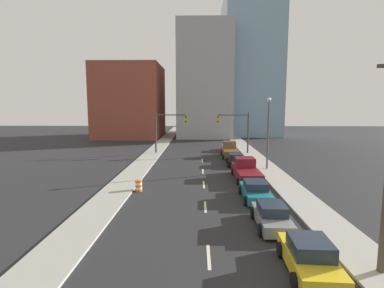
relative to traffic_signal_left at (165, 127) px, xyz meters
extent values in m
cube|color=#9E9B93|center=(-1.84, 6.74, -3.96)|extent=(2.69, 93.19, 0.14)
cube|color=#9E9B93|center=(12.80, 6.74, -3.96)|extent=(2.69, 93.19, 0.14)
cube|color=beige|center=(5.48, -30.69, -4.03)|extent=(0.16, 2.40, 0.01)
cube|color=beige|center=(5.48, -23.63, -4.03)|extent=(0.16, 2.40, 0.01)
cube|color=beige|center=(5.48, -17.66, -4.03)|extent=(0.16, 2.40, 0.01)
cube|color=beige|center=(5.48, -12.03, -4.03)|extent=(0.16, 2.40, 0.01)
cube|color=beige|center=(5.48, -5.90, -4.03)|extent=(0.16, 2.40, 0.01)
cube|color=brown|center=(-10.48, 24.23, 4.01)|extent=(14.00, 16.00, 16.08)
cube|color=#99999E|center=(6.31, 28.23, 8.45)|extent=(12.00, 20.00, 24.97)
cube|color=#7A9EB7|center=(17.54, 32.23, 12.41)|extent=(13.00, 20.00, 32.88)
cylinder|color=#38383D|center=(-1.38, 0.00, -0.95)|extent=(0.24, 0.24, 6.17)
cylinder|color=#38383D|center=(0.87, 0.00, 1.73)|extent=(4.49, 0.16, 0.16)
cube|color=#B79319|center=(3.11, 0.00, 1.10)|extent=(0.34, 0.32, 1.10)
cylinder|color=#4C0C0C|center=(3.11, -0.17, 1.44)|extent=(0.22, 0.04, 0.22)
cylinder|color=yellow|center=(3.11, -0.17, 1.10)|extent=(0.22, 0.04, 0.22)
cylinder|color=#0C3F14|center=(3.11, -0.17, 0.76)|extent=(0.22, 0.04, 0.22)
cylinder|color=#38383D|center=(12.32, 0.00, -0.95)|extent=(0.24, 0.24, 6.17)
cylinder|color=#38383D|center=(10.08, 0.00, 1.73)|extent=(4.49, 0.16, 0.16)
cube|color=#B79319|center=(7.83, 0.00, 1.10)|extent=(0.34, 0.32, 1.10)
cylinder|color=#4C0C0C|center=(7.83, -0.17, 1.44)|extent=(0.22, 0.04, 0.22)
cylinder|color=yellow|center=(7.83, -0.17, 1.10)|extent=(0.22, 0.04, 0.22)
cylinder|color=#0C3F14|center=(7.83, -0.17, 0.76)|extent=(0.22, 0.04, 0.22)
cylinder|color=orange|center=(-0.04, -19.85, -3.94)|extent=(0.56, 0.56, 0.19)
cylinder|color=white|center=(-0.04, -19.85, -3.75)|extent=(0.56, 0.56, 0.19)
cylinder|color=orange|center=(-0.04, -19.85, -3.56)|extent=(0.56, 0.56, 0.19)
cylinder|color=white|center=(-0.04, -19.85, -3.37)|extent=(0.56, 0.56, 0.19)
cylinder|color=orange|center=(-0.04, -19.85, -3.18)|extent=(0.56, 0.56, 0.19)
cylinder|color=#4C4C51|center=(12.68, -11.07, -0.25)|extent=(0.20, 0.20, 7.57)
sphere|color=white|center=(12.68, -11.07, 3.76)|extent=(0.44, 0.44, 0.44)
cube|color=gold|center=(9.77, -31.98, -3.50)|extent=(2.06, 4.33, 0.68)
cube|color=#1E2838|center=(9.77, -31.98, -2.84)|extent=(1.72, 1.99, 0.63)
cylinder|color=black|center=(8.88, -30.61, -3.68)|extent=(0.26, 0.72, 0.71)
cylinder|color=black|center=(10.79, -30.71, -3.68)|extent=(0.26, 0.72, 0.71)
cylinder|color=black|center=(8.75, -33.24, -3.68)|extent=(0.26, 0.72, 0.71)
cylinder|color=black|center=(10.65, -33.34, -3.68)|extent=(0.26, 0.72, 0.71)
cube|color=slate|center=(9.33, -27.07, -3.52)|extent=(1.80, 4.34, 0.63)
cube|color=#1E2838|center=(9.33, -27.07, -2.91)|extent=(1.55, 1.97, 0.60)
cylinder|color=black|center=(8.46, -25.71, -3.68)|extent=(0.23, 0.71, 0.71)
cylinder|color=black|center=(10.25, -25.75, -3.68)|extent=(0.23, 0.71, 0.71)
cylinder|color=black|center=(8.41, -28.39, -3.68)|extent=(0.23, 0.71, 0.71)
cylinder|color=black|center=(10.20, -28.42, -3.68)|extent=(0.23, 0.71, 0.71)
cube|color=#196B75|center=(9.36, -21.78, -3.53)|extent=(1.86, 4.56, 0.64)
cube|color=#1E2838|center=(9.36, -21.78, -2.91)|extent=(1.63, 2.06, 0.60)
cylinder|color=black|center=(8.41, -20.36, -3.70)|extent=(0.22, 0.67, 0.67)
cylinder|color=black|center=(10.32, -20.37, -3.70)|extent=(0.22, 0.67, 0.67)
cylinder|color=black|center=(8.40, -23.18, -3.70)|extent=(0.22, 0.67, 0.67)
cylinder|color=black|center=(10.31, -23.19, -3.70)|extent=(0.22, 0.67, 0.67)
cube|color=maroon|center=(9.66, -15.53, -3.41)|extent=(2.23, 6.41, 0.92)
cube|color=maroon|center=(9.64, -14.57, -2.50)|extent=(1.91, 1.94, 0.89)
cylinder|color=black|center=(8.52, -13.57, -3.73)|extent=(0.23, 0.61, 0.61)
cylinder|color=black|center=(10.72, -13.53, -3.73)|extent=(0.23, 0.61, 0.61)
cylinder|color=black|center=(8.59, -17.52, -3.73)|extent=(0.23, 0.61, 0.61)
cylinder|color=black|center=(10.79, -17.48, -3.73)|extent=(0.23, 0.61, 0.61)
cube|color=black|center=(9.44, -8.55, -3.53)|extent=(1.92, 4.39, 0.62)
cube|color=#1E2838|center=(9.44, -8.55, -2.93)|extent=(1.61, 2.01, 0.59)
cylinder|color=black|center=(8.60, -7.18, -3.69)|extent=(0.25, 0.70, 0.69)
cylinder|color=black|center=(10.40, -7.25, -3.69)|extent=(0.25, 0.70, 0.69)
cylinder|color=black|center=(8.48, -9.85, -3.69)|extent=(0.25, 0.70, 0.69)
cylinder|color=black|center=(10.29, -9.93, -3.69)|extent=(0.25, 0.70, 0.69)
cube|color=brown|center=(9.35, -2.98, -3.35)|extent=(1.97, 5.47, 1.00)
cube|color=brown|center=(9.35, -2.16, -2.37)|extent=(1.72, 1.65, 0.97)
cylinder|color=black|center=(8.34, -1.29, -3.71)|extent=(0.22, 0.65, 0.65)
cylinder|color=black|center=(10.36, -1.28, -3.71)|extent=(0.22, 0.65, 0.65)
cylinder|color=black|center=(8.35, -4.68, -3.71)|extent=(0.22, 0.65, 0.65)
cylinder|color=black|center=(10.37, -4.67, -3.71)|extent=(0.22, 0.65, 0.65)
cube|color=silver|center=(9.79, 3.00, -3.55)|extent=(1.98, 4.37, 0.63)
cube|color=#1E2838|center=(9.79, 3.00, -2.94)|extent=(1.69, 1.99, 0.58)
cylinder|color=black|center=(8.87, 4.37, -3.73)|extent=(0.24, 0.61, 0.61)
cylinder|color=black|center=(10.79, 4.31, -3.73)|extent=(0.24, 0.61, 0.61)
cylinder|color=black|center=(8.79, 1.69, -3.73)|extent=(0.24, 0.61, 0.61)
cylinder|color=black|center=(10.70, 1.63, -3.73)|extent=(0.24, 0.61, 0.61)
camera|label=1|loc=(4.97, -44.19, 3.15)|focal=28.00mm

